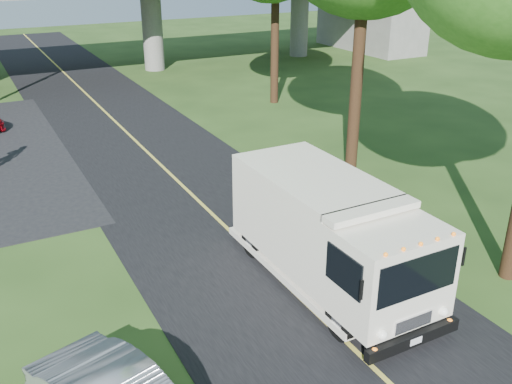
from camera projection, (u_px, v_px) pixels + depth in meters
ground at (366, 362)px, 12.18m from camera, size 120.00×120.00×0.00m
road at (192, 195)px, 20.30m from camera, size 7.00×90.00×0.02m
lane_line at (192, 194)px, 20.29m from camera, size 0.12×90.00×0.01m
overpass at (60, 7)px, 36.35m from camera, size 54.00×10.00×7.30m
step_van at (328, 230)px, 14.45m from camera, size 2.53×6.74×2.82m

